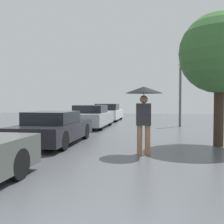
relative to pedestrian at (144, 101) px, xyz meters
name	(u,v)px	position (x,y,z in m)	size (l,w,h in m)	color
pedestrian	(144,101)	(0.00, 0.00, 0.00)	(1.04, 1.04, 1.88)	#9E7051
parked_car_second	(54,128)	(-3.17, 1.35, -0.95)	(1.72, 3.99, 1.13)	black
parked_car_third	(92,117)	(-3.21, 6.91, -0.87)	(1.85, 4.35, 1.28)	#9EA3A8
parked_car_farthest	(108,113)	(-3.24, 12.31, -0.87)	(1.90, 4.23, 1.31)	silver
tree	(220,54)	(2.39, 1.71, 1.55)	(2.62, 2.62, 4.37)	#38281E
street_lamp	(180,89)	(1.84, 8.27, 0.76)	(0.29, 0.29, 3.79)	#515456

